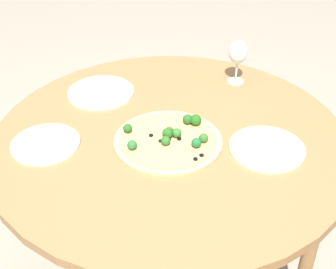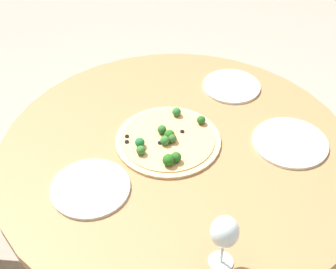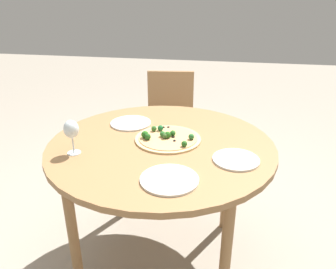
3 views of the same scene
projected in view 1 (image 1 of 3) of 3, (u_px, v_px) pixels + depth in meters
The scene contains 6 objects.
dining_table at pixel (170, 152), 1.56m from camera, with size 1.16×1.16×0.78m.
pizza at pixel (169, 139), 1.48m from camera, with size 0.34×0.34×0.05m.
wine_glass at pixel (238, 53), 1.74m from camera, with size 0.07×0.07×0.17m.
plate_near at pixel (267, 148), 1.45m from camera, with size 0.23×0.23×0.01m.
plate_far at pixel (46, 144), 1.46m from camera, with size 0.21×0.21×0.01m.
plate_side at pixel (101, 92), 1.73m from camera, with size 0.24×0.24×0.01m.
Camera 1 is at (-1.10, 0.59, 1.65)m, focal length 50.00 mm.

